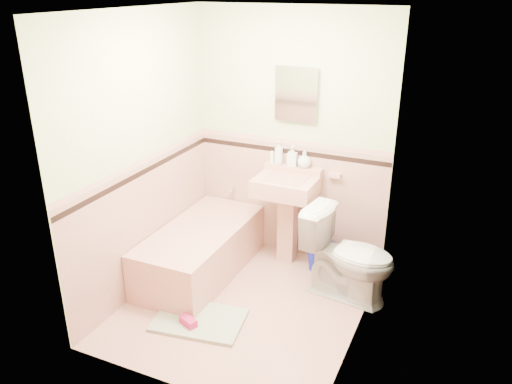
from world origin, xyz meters
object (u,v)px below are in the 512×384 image
at_px(soap_bottle_right, 304,159).
at_px(bathtub, 201,252).
at_px(soap_bottle_left, 279,153).
at_px(toilet, 349,256).
at_px(soap_bottle_mid, 292,156).
at_px(shoe, 188,321).
at_px(sink, 286,221).
at_px(bucket, 320,257).
at_px(medicine_cabinet, 296,94).

bearing_deg(soap_bottle_right, bathtub, -138.17).
relative_size(soap_bottle_left, toilet, 0.28).
bearing_deg(soap_bottle_mid, shoe, -101.99).
distance_m(soap_bottle_right, toilet, 1.05).
xyz_separation_m(sink, soap_bottle_left, (-0.16, 0.18, 0.64)).
distance_m(soap_bottle_left, soap_bottle_right, 0.27).
xyz_separation_m(soap_bottle_right, toilet, (0.63, -0.52, -0.66)).
bearing_deg(bucket, soap_bottle_mid, 156.31).
height_order(toilet, shoe, toilet).
xyz_separation_m(soap_bottle_left, soap_bottle_mid, (0.15, 0.00, -0.02)).
bearing_deg(sink, medicine_cabinet, 90.00).
height_order(bathtub, medicine_cabinet, medicine_cabinet).
bearing_deg(sink, bathtub, -142.07).
bearing_deg(bathtub, bucket, 26.95).
bearing_deg(soap_bottle_right, soap_bottle_mid, 180.00).
relative_size(soap_bottle_right, bucket, 0.61).
xyz_separation_m(bathtub, shoe, (0.34, -0.82, -0.16)).
relative_size(bathtub, soap_bottle_left, 6.43).
relative_size(bathtub, sink, 1.62).
xyz_separation_m(bathtub, soap_bottle_right, (0.79, 0.71, 0.85)).
relative_size(soap_bottle_right, toilet, 0.20).
distance_m(bucket, shoe, 1.54).
distance_m(medicine_cabinet, soap_bottle_mid, 0.61).
distance_m(bathtub, bucket, 1.19).
bearing_deg(soap_bottle_left, medicine_cabinet, 10.80).
bearing_deg(shoe, medicine_cabinet, 100.21).
height_order(medicine_cabinet, toilet, medicine_cabinet).
bearing_deg(medicine_cabinet, soap_bottle_right, -14.84).
distance_m(toilet, shoe, 1.52).
relative_size(soap_bottle_mid, soap_bottle_right, 1.19).
distance_m(medicine_cabinet, bucket, 1.62).
xyz_separation_m(soap_bottle_left, soap_bottle_right, (0.27, 0.00, -0.03)).
height_order(bathtub, shoe, bathtub).
height_order(bathtub, toilet, toilet).
distance_m(soap_bottle_mid, toilet, 1.14).
xyz_separation_m(soap_bottle_left, bucket, (0.54, -0.17, -0.97)).
bearing_deg(medicine_cabinet, shoe, -102.18).
bearing_deg(medicine_cabinet, bathtub, -132.58).
bearing_deg(shoe, soap_bottle_left, 105.70).
bearing_deg(bathtub, soap_bottle_left, 53.64).
distance_m(bathtub, soap_bottle_right, 1.36).
relative_size(medicine_cabinet, soap_bottle_right, 2.70).
bearing_deg(sink, soap_bottle_mid, 93.70).
relative_size(bathtub, soap_bottle_mid, 7.40).
distance_m(bathtub, soap_bottle_left, 1.25).
bearing_deg(soap_bottle_right, toilet, -39.64).
relative_size(sink, toilet, 1.11).
height_order(medicine_cabinet, shoe, medicine_cabinet).
bearing_deg(soap_bottle_mid, bathtub, -133.27).
height_order(medicine_cabinet, soap_bottle_left, medicine_cabinet).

